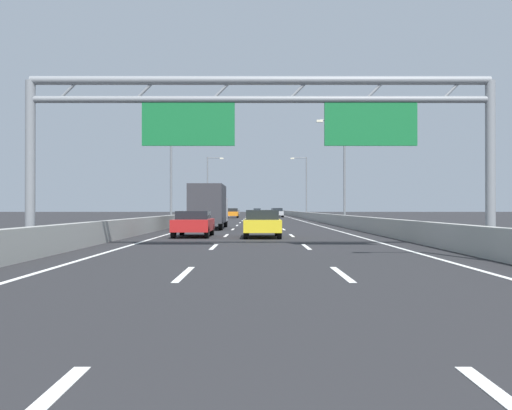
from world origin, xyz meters
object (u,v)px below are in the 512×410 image
at_px(sign_gantry, 266,117).
at_px(streetlamp_left_far, 210,183).
at_px(streetlamp_left_mid, 175,164).
at_px(streetlamp_right_mid, 343,164).
at_px(black_car, 277,212).
at_px(box_truck, 210,206).
at_px(silver_car, 279,213).
at_px(white_car, 258,211).
at_px(red_car, 195,223).
at_px(yellow_car, 263,223).
at_px(streetlamp_right_far, 306,183).
at_px(orange_car, 234,213).

bearing_deg(sign_gantry, streetlamp_left_far, 96.53).
height_order(streetlamp_left_mid, streetlamp_left_far, same).
bearing_deg(sign_gantry, streetlamp_right_mid, 75.94).
height_order(black_car, box_truck, box_truck).
xyz_separation_m(silver_car, box_truck, (-7.02, -52.57, 0.92)).
distance_m(white_car, red_car, 97.77).
bearing_deg(black_car, sign_gantry, -92.26).
bearing_deg(yellow_car, streetlamp_right_far, 82.85).
relative_size(orange_car, black_car, 1.08).
height_order(streetlamp_right_far, yellow_car, streetlamp_right_far).
height_order(red_car, box_truck, box_truck).
xyz_separation_m(streetlamp_left_mid, black_car, (10.98, 55.81, -4.63)).
bearing_deg(yellow_car, streetlamp_left_mid, 110.15).
bearing_deg(orange_car, silver_car, 39.81).
relative_size(white_car, yellow_car, 1.02).
relative_size(white_car, red_car, 1.03).
height_order(streetlamp_left_mid, black_car, streetlamp_left_mid).
height_order(streetlamp_right_far, silver_car, streetlamp_right_far).
relative_size(streetlamp_right_far, box_truck, 1.13).
bearing_deg(streetlamp_right_mid, box_truck, -141.12).
distance_m(streetlamp_right_far, red_car, 58.81).
height_order(streetlamp_left_far, box_truck, streetlamp_left_far).
distance_m(streetlamp_right_mid, silver_car, 44.08).
xyz_separation_m(red_car, black_car, (6.97, 75.98, 0.05)).
height_order(orange_car, box_truck, box_truck).
relative_size(silver_car, yellow_car, 0.98).
bearing_deg(box_truck, streetlamp_right_mid, 38.88).
bearing_deg(red_car, white_car, 87.93).
relative_size(streetlamp_left_far, orange_car, 2.04).
height_order(streetlamp_left_far, yellow_car, streetlamp_left_far).
relative_size(streetlamp_left_mid, box_truck, 1.13).
height_order(streetlamp_right_mid, white_car, streetlamp_right_mid).
distance_m(streetlamp_left_far, streetlamp_right_far, 14.93).
xyz_separation_m(sign_gantry, black_car, (3.36, 85.00, -4.08)).
distance_m(streetlamp_right_far, black_car, 19.36).
bearing_deg(yellow_car, streetlamp_left_far, 97.46).
height_order(white_car, box_truck, box_truck).
bearing_deg(streetlamp_right_far, silver_car, 122.99).
bearing_deg(white_car, streetlamp_right_mid, -84.56).
distance_m(silver_car, box_truck, 53.04).
xyz_separation_m(streetlamp_right_mid, silver_car, (-4.03, 43.66, -4.62)).
distance_m(streetlamp_right_mid, red_car, 23.40).
xyz_separation_m(streetlamp_right_mid, box_truck, (-11.05, -8.91, -3.70)).
relative_size(streetlamp_left_far, white_car, 2.11).
distance_m(sign_gantry, box_truck, 20.85).
xyz_separation_m(orange_car, silver_car, (7.27, 6.06, 0.00)).
height_order(streetlamp_right_mid, streetlamp_right_far, same).
xyz_separation_m(streetlamp_right_far, orange_car, (-11.31, 0.16, -4.62)).
bearing_deg(red_car, sign_gantry, -68.20).
relative_size(silver_car, box_truck, 0.51).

